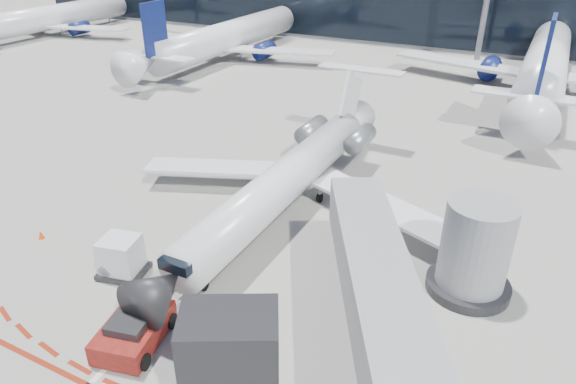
% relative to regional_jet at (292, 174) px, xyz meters
% --- Properties ---
extents(ground, '(260.00, 260.00, 0.00)m').
position_rel_regional_jet_xyz_m(ground, '(-0.65, -4.85, -2.18)').
color(ground, gray).
rests_on(ground, ground).
extents(apron_centerline, '(0.25, 40.00, 0.01)m').
position_rel_regional_jet_xyz_m(apron_centerline, '(-0.65, -2.85, -2.18)').
color(apron_centerline, silver).
rests_on(apron_centerline, ground).
extents(jet_bridge, '(10.03, 15.20, 4.90)m').
position_rel_regional_jet_xyz_m(jet_bridge, '(9.14, -7.87, 0.83)').
color(jet_bridge, gray).
rests_on(jet_bridge, ground).
extents(regional_jet, '(21.15, 26.09, 6.53)m').
position_rel_regional_jet_xyz_m(regional_jet, '(0.00, 0.00, 0.00)').
color(regional_jet, silver).
rests_on(regional_jet, ground).
extents(pushback_tug, '(3.05, 5.78, 1.47)m').
position_rel_regional_jet_xyz_m(pushback_tug, '(-0.56, -13.73, -1.53)').
color(pushback_tug, '#590E0C').
rests_on(pushback_tug, ground).
extents(uld_container, '(2.61, 2.36, 2.10)m').
position_rel_regional_jet_xyz_m(uld_container, '(-4.41, -10.28, -1.14)').
color(uld_container, black).
rests_on(uld_container, ground).
extents(safety_cone_left, '(0.35, 0.35, 0.48)m').
position_rel_regional_jet_xyz_m(safety_cone_left, '(-10.93, -9.89, -1.94)').
color(safety_cone_left, '#F13F05').
rests_on(safety_cone_left, ground).
extents(bg_airliner_0, '(32.07, 33.96, 10.38)m').
position_rel_regional_jet_xyz_m(bg_airliner_0, '(-58.47, 33.01, 3.01)').
color(bg_airliner_0, silver).
rests_on(bg_airliner_0, ground).
extents(bg_airliner_1, '(33.46, 35.43, 10.83)m').
position_rel_regional_jet_xyz_m(bg_airliner_1, '(-25.17, 32.16, 3.23)').
color(bg_airliner_1, silver).
rests_on(bg_airliner_1, ground).
extents(bg_airliner_2, '(37.24, 39.43, 12.05)m').
position_rel_regional_jet_xyz_m(bg_airliner_2, '(12.27, 35.46, 3.84)').
color(bg_airliner_2, silver).
rests_on(bg_airliner_2, ground).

